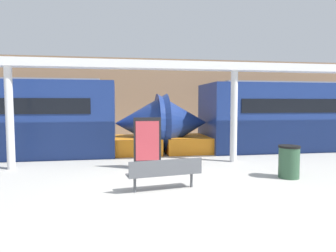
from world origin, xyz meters
name	(u,v)px	position (x,y,z in m)	size (l,w,h in m)	color
ground_plane	(188,197)	(0.00, 0.00, 0.00)	(60.00, 60.00, 0.00)	#B2AFA8
station_wall	(144,99)	(0.00, 12.14, 2.50)	(56.00, 0.20, 5.00)	#937051
train_left	(326,117)	(8.57, 6.64, 1.52)	(16.72, 2.93, 3.20)	navy
bench_near	(165,171)	(-0.44, 0.62, 0.48)	(1.94, 0.74, 0.80)	#4C4F54
trash_bin	(289,162)	(3.36, 1.30, 0.48)	(0.62, 0.62, 0.96)	#2D5138
poster_board	(147,143)	(-0.63, 3.19, 0.87)	(0.91, 0.07, 1.73)	black
support_column_near	(234,117)	(2.68, 3.92, 1.70)	(0.26, 0.26, 3.40)	silver
support_column_far	(10,118)	(-5.13, 3.92, 1.70)	(0.26, 0.26, 3.40)	silver
canopy_beam	(235,67)	(2.68, 3.92, 3.54)	(28.00, 0.60, 0.28)	silver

